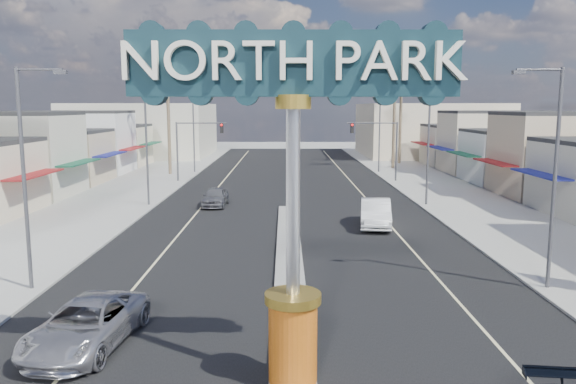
{
  "coord_description": "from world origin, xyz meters",
  "views": [
    {
      "loc": [
        -0.21,
        -12.19,
        7.45
      ],
      "look_at": [
        -0.08,
        11.68,
        3.84
      ],
      "focal_mm": 35.0,
      "sensor_mm": 36.0,
      "label": 1
    }
  ],
  "objects_px": {
    "palm_left_far": "(167,70)",
    "gateway_sign": "(293,168)",
    "traffic_signal_left": "(195,139)",
    "palm_right_far": "(402,69)",
    "car_parked_right": "(376,213)",
    "streetlight_r_mid": "(426,139)",
    "streetlight_l_mid": "(149,139)",
    "streetlight_l_far": "(195,129)",
    "car_parked_left": "(215,197)",
    "traffic_signal_right": "(379,139)",
    "streetlight_r_near": "(551,168)",
    "streetlight_r_far": "(378,128)",
    "palm_right_mid": "(395,81)",
    "suv_left": "(86,324)",
    "streetlight_l_near": "(27,168)"
  },
  "relations": [
    {
      "from": "palm_left_far",
      "to": "gateway_sign",
      "type": "bearing_deg",
      "value": -74.85
    },
    {
      "from": "traffic_signal_left",
      "to": "palm_left_far",
      "type": "bearing_deg",
      "value": 122.43
    },
    {
      "from": "palm_right_far",
      "to": "car_parked_right",
      "type": "distance_m",
      "value": 42.27
    },
    {
      "from": "streetlight_r_mid",
      "to": "palm_right_far",
      "type": "height_order",
      "value": "palm_right_far"
    },
    {
      "from": "streetlight_l_mid",
      "to": "car_parked_right",
      "type": "distance_m",
      "value": 18.12
    },
    {
      "from": "palm_left_far",
      "to": "streetlight_l_far",
      "type": "bearing_deg",
      "value": 37.92
    },
    {
      "from": "car_parked_left",
      "to": "car_parked_right",
      "type": "bearing_deg",
      "value": -32.43
    },
    {
      "from": "traffic_signal_right",
      "to": "streetlight_r_near",
      "type": "xyz_separation_m",
      "value": [
        1.25,
        -33.99,
        0.79
      ]
    },
    {
      "from": "traffic_signal_right",
      "to": "streetlight_r_far",
      "type": "relative_size",
      "value": 0.67
    },
    {
      "from": "traffic_signal_left",
      "to": "streetlight_l_mid",
      "type": "xyz_separation_m",
      "value": [
        -1.25,
        -13.99,
        0.79
      ]
    },
    {
      "from": "palm_right_mid",
      "to": "suv_left",
      "type": "height_order",
      "value": "palm_right_mid"
    },
    {
      "from": "streetlight_r_mid",
      "to": "streetlight_r_near",
      "type": "bearing_deg",
      "value": -90.0
    },
    {
      "from": "palm_left_far",
      "to": "suv_left",
      "type": "relative_size",
      "value": 2.49
    },
    {
      "from": "gateway_sign",
      "to": "suv_left",
      "type": "distance_m",
      "value": 8.65
    },
    {
      "from": "streetlight_l_mid",
      "to": "streetlight_r_near",
      "type": "height_order",
      "value": "same"
    },
    {
      "from": "traffic_signal_left",
      "to": "suv_left",
      "type": "height_order",
      "value": "traffic_signal_left"
    },
    {
      "from": "traffic_signal_left",
      "to": "car_parked_right",
      "type": "bearing_deg",
      "value": -55.71
    },
    {
      "from": "traffic_signal_right",
      "to": "palm_right_mid",
      "type": "xyz_separation_m",
      "value": [
        3.82,
        12.01,
        6.33
      ]
    },
    {
      "from": "traffic_signal_right",
      "to": "streetlight_r_near",
      "type": "distance_m",
      "value": 34.03
    },
    {
      "from": "streetlight_l_mid",
      "to": "streetlight_r_mid",
      "type": "xyz_separation_m",
      "value": [
        20.87,
        0.0,
        0.0
      ]
    },
    {
      "from": "streetlight_r_mid",
      "to": "streetlight_l_mid",
      "type": "bearing_deg",
      "value": 180.0
    },
    {
      "from": "car_parked_left",
      "to": "car_parked_right",
      "type": "relative_size",
      "value": 0.81
    },
    {
      "from": "streetlight_r_far",
      "to": "suv_left",
      "type": "height_order",
      "value": "streetlight_r_far"
    },
    {
      "from": "traffic_signal_right",
      "to": "suv_left",
      "type": "xyz_separation_m",
      "value": [
        -15.61,
        -39.44,
        -3.54
      ]
    },
    {
      "from": "streetlight_l_near",
      "to": "car_parked_left",
      "type": "height_order",
      "value": "streetlight_l_near"
    },
    {
      "from": "car_parked_left",
      "to": "streetlight_l_far",
      "type": "bearing_deg",
      "value": 104.32
    },
    {
      "from": "streetlight_l_far",
      "to": "car_parked_left",
      "type": "relative_size",
      "value": 2.12
    },
    {
      "from": "streetlight_l_mid",
      "to": "palm_left_far",
      "type": "distance_m",
      "value": 21.16
    },
    {
      "from": "traffic_signal_right",
      "to": "palm_right_far",
      "type": "height_order",
      "value": "palm_right_far"
    },
    {
      "from": "streetlight_r_mid",
      "to": "streetlight_r_far",
      "type": "height_order",
      "value": "same"
    },
    {
      "from": "palm_right_mid",
      "to": "streetlight_r_near",
      "type": "bearing_deg",
      "value": -93.19
    },
    {
      "from": "streetlight_l_near",
      "to": "streetlight_l_far",
      "type": "xyz_separation_m",
      "value": [
        0.0,
        42.0,
        0.0
      ]
    },
    {
      "from": "streetlight_l_mid",
      "to": "palm_right_far",
      "type": "xyz_separation_m",
      "value": [
        25.43,
        32.0,
        7.32
      ]
    },
    {
      "from": "streetlight_r_far",
      "to": "palm_left_far",
      "type": "distance_m",
      "value": 24.38
    },
    {
      "from": "streetlight_l_near",
      "to": "suv_left",
      "type": "distance_m",
      "value": 8.03
    },
    {
      "from": "streetlight_l_mid",
      "to": "streetlight_l_far",
      "type": "distance_m",
      "value": 22.0
    },
    {
      "from": "suv_left",
      "to": "streetlight_r_far",
      "type": "bearing_deg",
      "value": 78.14
    },
    {
      "from": "streetlight_r_far",
      "to": "car_parked_right",
      "type": "xyz_separation_m",
      "value": [
        -4.93,
        -29.54,
        -4.2
      ]
    },
    {
      "from": "streetlight_l_mid",
      "to": "palm_right_far",
      "type": "distance_m",
      "value": 41.53
    },
    {
      "from": "streetlight_r_mid",
      "to": "car_parked_left",
      "type": "relative_size",
      "value": 2.12
    },
    {
      "from": "streetlight_l_far",
      "to": "car_parked_right",
      "type": "relative_size",
      "value": 1.72
    },
    {
      "from": "streetlight_l_mid",
      "to": "streetlight_r_far",
      "type": "bearing_deg",
      "value": 46.52
    },
    {
      "from": "traffic_signal_left",
      "to": "streetlight_l_near",
      "type": "relative_size",
      "value": 0.67
    },
    {
      "from": "streetlight_l_near",
      "to": "traffic_signal_right",
      "type": "bearing_deg",
      "value": 60.01
    },
    {
      "from": "streetlight_l_near",
      "to": "streetlight_r_mid",
      "type": "height_order",
      "value": "same"
    },
    {
      "from": "streetlight_l_far",
      "to": "suv_left",
      "type": "xyz_separation_m",
      "value": [
        4.01,
        -47.44,
        -4.33
      ]
    },
    {
      "from": "streetlight_r_mid",
      "to": "palm_left_far",
      "type": "relative_size",
      "value": 0.69
    },
    {
      "from": "streetlight_l_mid",
      "to": "palm_right_mid",
      "type": "relative_size",
      "value": 0.74
    },
    {
      "from": "traffic_signal_left",
      "to": "streetlight_r_mid",
      "type": "distance_m",
      "value": 24.11
    },
    {
      "from": "streetlight_l_mid",
      "to": "streetlight_r_far",
      "type": "height_order",
      "value": "same"
    }
  ]
}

